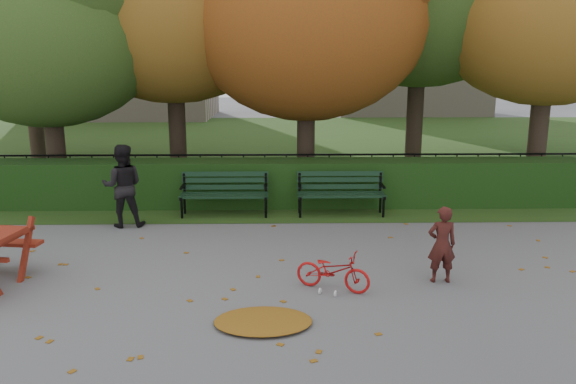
{
  "coord_description": "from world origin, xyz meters",
  "views": [
    {
      "loc": [
        -0.22,
        -7.6,
        3.07
      ],
      "look_at": [
        -0.04,
        1.43,
        1.0
      ],
      "focal_mm": 35.0,
      "sensor_mm": 36.0,
      "label": 1
    }
  ],
  "objects_px": {
    "adult": "(123,186)",
    "bench_right": "(341,190)",
    "bicycle": "(333,271)",
    "child": "(442,244)",
    "bench_left": "(225,190)"
  },
  "relations": [
    {
      "from": "adult",
      "to": "bench_right",
      "type": "bearing_deg",
      "value": -177.54
    },
    {
      "from": "adult",
      "to": "bicycle",
      "type": "distance_m",
      "value": 4.93
    },
    {
      "from": "child",
      "to": "adult",
      "type": "distance_m",
      "value": 6.05
    },
    {
      "from": "bench_right",
      "to": "child",
      "type": "distance_m",
      "value": 3.88
    },
    {
      "from": "bench_right",
      "to": "bicycle",
      "type": "relative_size",
      "value": 1.7
    },
    {
      "from": "bicycle",
      "to": "bench_left",
      "type": "bearing_deg",
      "value": 48.49
    },
    {
      "from": "bench_left",
      "to": "bench_right",
      "type": "height_order",
      "value": "same"
    },
    {
      "from": "adult",
      "to": "child",
      "type": "bearing_deg",
      "value": 142.74
    },
    {
      "from": "bench_left",
      "to": "bicycle",
      "type": "xyz_separation_m",
      "value": [
        1.85,
        -4.01,
        -0.24
      ]
    },
    {
      "from": "bench_left",
      "to": "adult",
      "type": "relative_size",
      "value": 1.13
    },
    {
      "from": "child",
      "to": "bicycle",
      "type": "bearing_deg",
      "value": 9.06
    },
    {
      "from": "bench_left",
      "to": "child",
      "type": "xyz_separation_m",
      "value": [
        3.42,
        -3.74,
        0.04
      ]
    },
    {
      "from": "bench_right",
      "to": "adult",
      "type": "height_order",
      "value": "adult"
    },
    {
      "from": "bench_left",
      "to": "adult",
      "type": "xyz_separation_m",
      "value": [
        -1.86,
        -0.8,
        0.28
      ]
    },
    {
      "from": "child",
      "to": "adult",
      "type": "relative_size",
      "value": 0.7
    }
  ]
}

